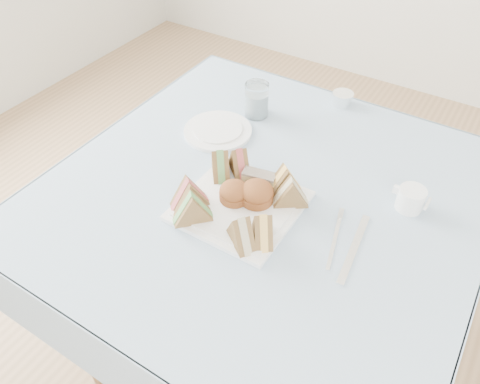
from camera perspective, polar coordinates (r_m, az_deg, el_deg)
The scene contains 21 objects.
floor at distance 1.74m, azimuth 2.14°, elevation -17.97°, with size 4.00×4.00×0.00m, color #9E7751.
table at distance 1.43m, azimuth 2.52°, elevation -10.81°, with size 0.90×0.90×0.74m, color brown.
tablecloth at distance 1.15m, azimuth 3.08°, elevation 0.17°, with size 1.02×1.02×0.01m, color #AABACE.
serving_plate at distance 1.10m, azimuth 0.00°, elevation -1.67°, with size 0.27×0.27×0.01m, color white.
sandwich_fl_a at distance 1.07m, azimuth -6.22°, elevation -0.02°, with size 0.09×0.04×0.08m, color #9B6A37, non-canonical shape.
sandwich_fl_b at distance 1.04m, azimuth -5.85°, elevation -1.75°, with size 0.09×0.04×0.08m, color #9B6A37, non-canonical shape.
sandwich_fr_a at distance 1.00m, azimuth 2.79°, elevation -4.23°, with size 0.08×0.04×0.07m, color #9B6A37, non-canonical shape.
sandwich_fr_b at distance 0.99m, azimuth 0.13°, elevation -4.65°, with size 0.08×0.04×0.07m, color #9B6A37, non-canonical shape.
sandwich_bl_a at distance 1.15m, azimuth -2.42°, elevation 3.62°, with size 0.09×0.04×0.08m, color #9B6A37, non-canonical shape.
sandwich_bl_b at distance 1.16m, azimuth -0.11°, elevation 3.88°, with size 0.08×0.04×0.07m, color #9B6A37, non-canonical shape.
sandwich_br_a at distance 1.08m, azimuth 6.20°, elevation 0.08°, with size 0.09×0.04×0.08m, color #9B6A37, non-canonical shape.
sandwich_br_b at distance 1.11m, azimuth 5.46°, elevation 1.65°, with size 0.08×0.04×0.07m, color #9B6A37, non-canonical shape.
scone_left at distance 1.09m, azimuth -0.71°, elevation -0.04°, with size 0.07×0.07×0.05m, color #A35A2D.
scone_right at distance 1.08m, azimuth 2.07°, elevation -0.14°, with size 0.08×0.08×0.05m, color #A35A2D.
pastry_slice at distance 1.13m, azimuth 2.37°, elevation 1.58°, with size 0.08×0.03×0.04m, color tan.
side_plate at distance 1.33m, azimuth -2.72°, elevation 7.45°, with size 0.19×0.19×0.01m, color white.
water_glass at distance 1.38m, azimuth 2.04°, elevation 11.17°, with size 0.07×0.07×0.10m, color white.
tea_strainer at distance 1.48m, azimuth 12.36°, elevation 10.97°, with size 0.06×0.06×0.04m, color white.
knife at distance 1.05m, azimuth 13.73°, elevation -6.66°, with size 0.02×0.21×0.00m, color white.
fork at distance 1.05m, azimuth 11.36°, elevation -6.14°, with size 0.01×0.15×0.00m, color white.
creamer_jug at distance 1.15m, azimuth 20.09°, elevation -0.80°, with size 0.06×0.06×0.06m, color white.
Camera 1 is at (0.39, -0.75, 1.53)m, focal length 35.00 mm.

